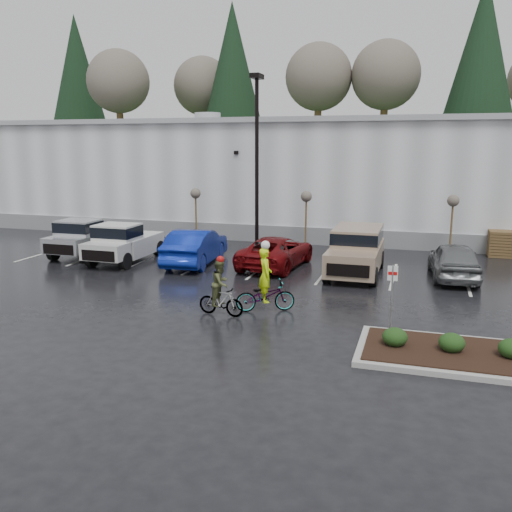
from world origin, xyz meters
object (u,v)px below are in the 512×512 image
(suv_tan, at_px, (356,252))
(pickup_white, at_px, (128,241))
(cyclist_olive, at_px, (221,294))
(car_blue, at_px, (196,246))
(lamppost, at_px, (257,144))
(cyclist_hivis, at_px, (265,290))
(sapling_east, at_px, (453,204))
(pickup_silver, at_px, (89,236))
(car_grey, at_px, (454,260))
(car_red, at_px, (276,252))
(fire_lane_sign, at_px, (392,291))
(sapling_mid, at_px, (306,200))
(pallet_stack_a, at_px, (501,244))
(sapling_west, at_px, (196,196))

(suv_tan, bearing_deg, pickup_white, -178.23)
(pickup_white, xyz_separation_m, suv_tan, (11.14, 0.34, 0.05))
(cyclist_olive, bearing_deg, car_blue, 35.74)
(lamppost, xyz_separation_m, cyclist_hivis, (3.51, -10.50, -4.92))
(sapling_east, xyz_separation_m, cyclist_olive, (-7.79, -12.41, -1.96))
(pickup_silver, bearing_deg, cyclist_olive, -36.82)
(pickup_silver, height_order, suv_tan, suv_tan)
(cyclist_hivis, bearing_deg, sapling_east, -53.95)
(car_grey, height_order, cyclist_olive, cyclist_olive)
(car_red, bearing_deg, suv_tan, 178.11)
(fire_lane_sign, distance_m, car_blue, 12.23)
(lamppost, xyz_separation_m, car_red, (2.08, -3.67, -4.96))
(pickup_white, bearing_deg, suv_tan, 1.77)
(lamppost, bearing_deg, cyclist_olive, -79.02)
(car_red, relative_size, car_grey, 1.11)
(sapling_east, height_order, suv_tan, sapling_east)
(lamppost, xyz_separation_m, suv_tan, (5.84, -4.18, -4.66))
(sapling_mid, xyz_separation_m, pickup_silver, (-10.48, -4.78, -1.75))
(pickup_silver, xyz_separation_m, pickup_white, (2.68, -0.75, 0.00))
(pickup_white, xyz_separation_m, car_blue, (3.51, 0.30, -0.12))
(lamppost, height_order, sapling_mid, lamppost)
(sapling_east, height_order, pallet_stack_a, sapling_east)
(sapling_east, distance_m, cyclist_olive, 14.78)
(pallet_stack_a, bearing_deg, sapling_west, -176.53)
(fire_lane_sign, height_order, pickup_silver, fire_lane_sign)
(lamppost, bearing_deg, cyclist_hivis, -71.52)
(pickup_silver, distance_m, cyclist_hivis, 13.32)
(sapling_mid, bearing_deg, suv_tan, -57.21)
(sapling_east, bearing_deg, pickup_white, -160.14)
(sapling_west, xyz_separation_m, pallet_stack_a, (16.50, 1.00, -2.05))
(pallet_stack_a, height_order, cyclist_hivis, cyclist_hivis)
(pickup_silver, height_order, car_blue, pickup_silver)
(lamppost, relative_size, pickup_white, 1.77)
(sapling_east, bearing_deg, sapling_west, 180.00)
(fire_lane_sign, xyz_separation_m, pickup_silver, (-15.78, 8.03, -0.43))
(pickup_white, bearing_deg, pickup_silver, 164.28)
(car_blue, height_order, suv_tan, suv_tan)
(sapling_mid, height_order, pallet_stack_a, sapling_mid)
(sapling_east, bearing_deg, cyclist_olive, -122.11)
(pickup_silver, bearing_deg, pickup_white, -15.72)
(lamppost, height_order, sapling_west, lamppost)
(cyclist_olive, bearing_deg, sapling_east, -25.54)
(sapling_east, relative_size, pickup_white, 0.62)
(fire_lane_sign, bearing_deg, car_grey, 75.08)
(cyclist_olive, bearing_deg, pickup_silver, 59.74)
(car_grey, bearing_deg, fire_lane_sign, 70.93)
(lamppost, distance_m, cyclist_hivis, 12.12)
(sapling_west, xyz_separation_m, sapling_mid, (6.50, 0.00, 0.00))
(lamppost, relative_size, cyclist_olive, 4.48)
(car_red, bearing_deg, pickup_white, 12.45)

